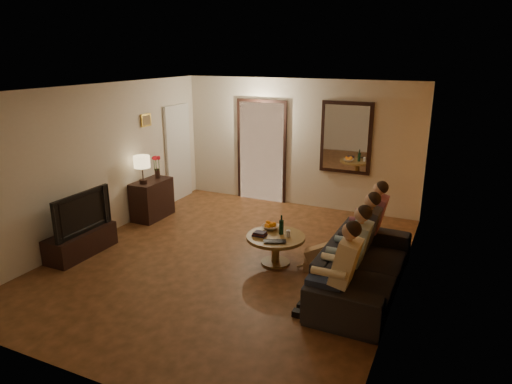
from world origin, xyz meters
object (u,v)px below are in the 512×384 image
at_px(dresser, 152,199).
at_px(person_b, 352,256).
at_px(wine_bottle, 281,224).
at_px(bowl, 270,227).
at_px(person_d, 371,225).
at_px(tv_stand, 81,242).
at_px(tv, 77,212).
at_px(laptop, 275,243).
at_px(person_c, 362,239).
at_px(dog, 322,254).
at_px(person_a, 340,276).
at_px(table_lamp, 142,170).
at_px(sofa, 363,266).
at_px(coffee_table, 275,249).

xyz_separation_m(dresser, person_b, (4.21, -1.43, 0.23)).
distance_m(person_b, wine_bottle, 1.39).
bearing_deg(bowl, person_d, 16.17).
bearing_deg(person_d, tv_stand, -158.96).
relative_size(tv, person_b, 0.94).
relative_size(person_b, laptop, 3.65).
bearing_deg(person_c, wine_bottle, 177.29).
relative_size(tv, dog, 2.01).
bearing_deg(dresser, person_d, -3.12).
relative_size(person_c, dog, 2.14).
relative_size(person_a, laptop, 3.65).
distance_m(dresser, tv_stand, 1.86).
relative_size(dresser, person_d, 0.70).
relative_size(table_lamp, dog, 0.96).
height_order(dresser, laptop, dresser).
bearing_deg(tv, sofa, -80.51).
bearing_deg(wine_bottle, tv, -160.14).
xyz_separation_m(dresser, person_a, (4.21, -2.03, 0.23)).
height_order(table_lamp, dog, table_lamp).
bearing_deg(dog, person_b, -54.76).
height_order(person_a, laptop, person_a).
relative_size(tv_stand, laptop, 3.54).
height_order(dog, coffee_table, dog).
bearing_deg(table_lamp, person_a, -23.24).
distance_m(table_lamp, person_d, 4.23).
relative_size(person_c, wine_bottle, 3.87).
height_order(table_lamp, person_a, table_lamp).
relative_size(table_lamp, person_c, 0.45).
xyz_separation_m(sofa, coffee_table, (-1.38, 0.26, -0.12)).
bearing_deg(coffee_table, tv, -161.57).
bearing_deg(wine_bottle, laptop, -82.50).
relative_size(dog, coffee_table, 0.63).
distance_m(person_d, dog, 0.89).
bearing_deg(dog, tv, -173.30).
height_order(sofa, coffee_table, sofa).
relative_size(table_lamp, tv_stand, 0.46).
relative_size(person_c, coffee_table, 1.35).
xyz_separation_m(person_b, person_d, (0.00, 1.20, 0.00)).
height_order(sofa, person_b, person_b).
bearing_deg(tv, wine_bottle, -70.14).
relative_size(table_lamp, sofa, 0.23).
xyz_separation_m(tv_stand, person_b, (4.21, 0.42, 0.41)).
relative_size(person_b, person_c, 1.00).
height_order(sofa, dog, sofa).
relative_size(tv, bowl, 4.34).
xyz_separation_m(sofa, person_d, (-0.10, 0.90, 0.25)).
distance_m(table_lamp, bowl, 2.84).
distance_m(tv, person_a, 4.22).
bearing_deg(person_d, tv, -158.96).
distance_m(tv_stand, wine_bottle, 3.20).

